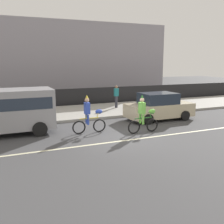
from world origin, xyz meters
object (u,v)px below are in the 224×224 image
at_px(parade_cyclist_cobalt, 89,116).
at_px(parade_cyclist_lime, 144,116).
at_px(parked_van_grey, 1,109).
at_px(parked_car_beige, 159,107).
at_px(pedestrian_onlooker, 116,96).

relative_size(parade_cyclist_cobalt, parade_cyclist_lime, 1.00).
bearing_deg(parked_van_grey, parked_car_beige, -0.60).
distance_m(parade_cyclist_cobalt, parked_car_beige, 5.02).
bearing_deg(parked_car_beige, pedestrian_onlooker, 103.84).
relative_size(parade_cyclist_lime, parked_car_beige, 0.47).
distance_m(parade_cyclist_lime, parked_van_grey, 6.90).
bearing_deg(parked_van_grey, pedestrian_onlooker, 27.21).
bearing_deg(parade_cyclist_cobalt, pedestrian_onlooker, 54.56).
bearing_deg(parade_cyclist_lime, pedestrian_onlooker, 78.06).
height_order(parade_cyclist_lime, pedestrian_onlooker, parade_cyclist_lime).
relative_size(parked_van_grey, pedestrian_onlooker, 3.09).
xyz_separation_m(parade_cyclist_cobalt, parked_car_beige, (4.85, 1.28, -0.06)).
bearing_deg(parked_car_beige, parade_cyclist_cobalt, -165.18).
height_order(parade_cyclist_cobalt, parade_cyclist_lime, same).
distance_m(parade_cyclist_lime, parked_car_beige, 3.28).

